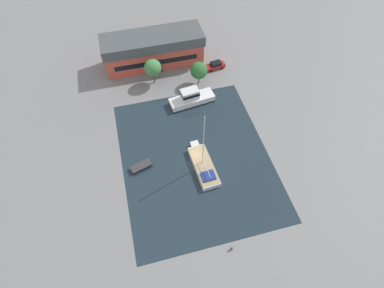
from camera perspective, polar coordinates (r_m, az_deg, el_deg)
ground_plane at (r=56.08m, az=0.65°, el=-2.61°), size 440.00×440.00×0.00m
water_canal at (r=56.08m, az=0.65°, el=-2.60°), size 27.01×33.38×0.01m
warehouse_building at (r=73.07m, az=-7.39°, el=17.46°), size 23.00×7.63×7.31m
quay_tree_near_building at (r=67.29m, az=-7.48°, el=14.19°), size 3.78×3.78×6.03m
quay_tree_by_water at (r=66.89m, az=1.32°, el=13.83°), size 3.75×3.75×5.51m
parked_car at (r=72.71m, az=4.44°, el=14.70°), size 4.82×2.39×1.73m
sailboat_moored at (r=54.43m, az=2.16°, el=-4.10°), size 3.89×10.34×13.53m
motor_cruiser at (r=64.01m, az=-0.15°, el=8.74°), size 9.97×4.34×3.67m
small_dinghy at (r=55.39m, az=-9.64°, el=-4.21°), size 4.18×2.65×0.72m
mooring_bollard at (r=48.88m, az=7.60°, el=-19.09°), size 0.34×0.34×0.80m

